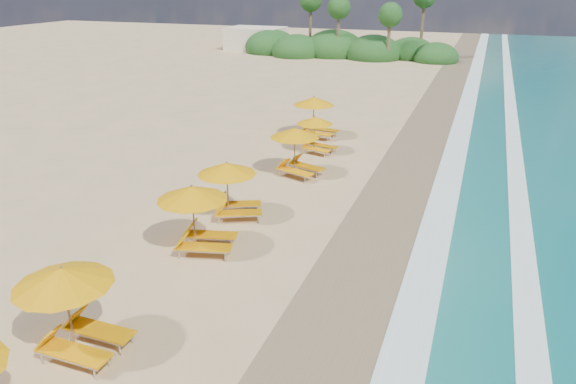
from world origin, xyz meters
TOP-DOWN VIEW (x-y plane):
  - ground at (0.00, 0.00)m, footprint 160.00×160.00m
  - wet_sand at (4.00, 0.00)m, footprint 4.00×160.00m
  - surf_foam at (6.70, 0.00)m, footprint 4.00×160.00m
  - station_1 at (-2.22, -9.18)m, footprint 2.63×2.43m
  - station_2 at (-1.99, -3.32)m, footprint 3.01×2.91m
  - station_3 at (-2.15, -0.41)m, footprint 3.05×3.03m
  - station_4 at (-1.35, 5.00)m, footprint 3.02×2.95m
  - station_5 at (-1.55, 8.73)m, footprint 2.48×2.40m
  - station_6 at (-2.47, 11.57)m, footprint 2.82×2.66m
  - treeline at (-9.94, 45.51)m, footprint 25.80×8.80m
  - beach_building at (-22.00, 48.00)m, footprint 7.00×5.00m

SIDE VIEW (x-z plane):
  - ground at x=0.00m, z-range 0.00..0.00m
  - wet_sand at x=4.00m, z-range 0.00..0.01m
  - surf_foam at x=6.70m, z-range 0.02..0.03m
  - treeline at x=-9.94m, z-range -3.87..5.86m
  - station_5 at x=-1.55m, z-range 0.12..2.12m
  - station_3 at x=-2.15m, z-range 0.14..2.46m
  - station_4 at x=-1.35m, z-range 0.14..2.50m
  - station_2 at x=-1.99m, z-range 0.15..2.58m
  - station_6 at x=-2.47m, z-range 0.15..2.59m
  - station_1 at x=-2.22m, z-range 0.15..2.60m
  - beach_building at x=-22.00m, z-range 0.00..2.80m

